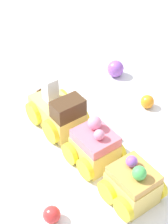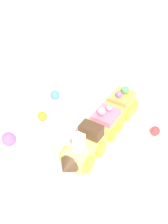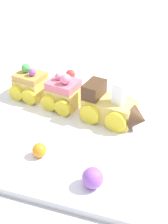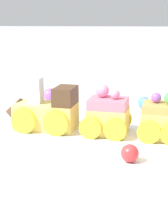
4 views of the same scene
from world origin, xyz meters
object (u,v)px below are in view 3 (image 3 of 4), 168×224
cake_car_caramel (31,85)px  gumball_orange (39,150)px  cake_car_strawberry (64,94)px  gumball_red (70,75)px  gumball_purple (93,178)px  cake_train_locomotive (112,108)px

cake_car_caramel → gumball_orange: (0.09, -0.17, -0.01)m
cake_car_strawberry → gumball_red: (-0.03, 0.11, -0.02)m
cake_car_strawberry → gumball_purple: cake_car_strawberry is taller
cake_train_locomotive → gumball_red: (-0.13, 0.13, -0.02)m
gumball_purple → cake_train_locomotive: bearing=94.3°
gumball_red → gumball_orange: same height
gumball_purple → cake_car_caramel: bearing=133.7°
gumball_red → gumball_purple: (0.14, -0.30, 0.00)m
gumball_orange → gumball_red: bearing=99.5°
cake_train_locomotive → gumball_orange: 0.16m
cake_train_locomotive → gumball_purple: bearing=-74.8°
gumball_red → gumball_orange: size_ratio=0.97×
cake_car_strawberry → gumball_orange: bearing=-72.8°
cake_car_caramel → gumball_orange: size_ratio=3.27×
gumball_red → cake_car_caramel: bearing=-118.4°
cake_car_strawberry → gumball_purple: size_ratio=2.42×
cake_car_caramel → gumball_orange: cake_car_caramel is taller
cake_car_caramel → gumball_red: cake_car_caramel is taller
cake_train_locomotive → cake_car_caramel: bearing=180.0°
cake_car_strawberry → gumball_orange: (0.02, -0.15, -0.02)m
cake_car_strawberry → gumball_purple: 0.22m
cake_car_caramel → gumball_orange: 0.19m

